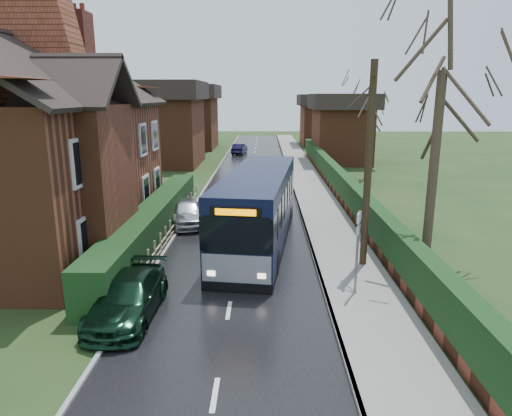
{
  "coord_description": "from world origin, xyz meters",
  "views": [
    {
      "loc": [
        1.04,
        -14.59,
        6.3
      ],
      "look_at": [
        0.72,
        3.69,
        1.8
      ],
      "focal_mm": 32.0,
      "sensor_mm": 36.0,
      "label": 1
    }
  ],
  "objects_px": {
    "bus_stop_sign": "(358,241)",
    "car_silver": "(187,212)",
    "bus": "(258,209)",
    "telegraph_pole": "(368,167)",
    "brick_house": "(35,142)",
    "car_green": "(128,297)"
  },
  "relations": [
    {
      "from": "bus_stop_sign",
      "to": "car_silver",
      "type": "bearing_deg",
      "value": 150.88
    },
    {
      "from": "bus",
      "to": "bus_stop_sign",
      "type": "distance_m",
      "value": 6.19
    },
    {
      "from": "bus",
      "to": "telegraph_pole",
      "type": "distance_m",
      "value": 5.3
    },
    {
      "from": "brick_house",
      "to": "telegraph_pole",
      "type": "distance_m",
      "value": 13.88
    },
    {
      "from": "car_silver",
      "to": "bus_stop_sign",
      "type": "bearing_deg",
      "value": -63.53
    },
    {
      "from": "car_silver",
      "to": "car_green",
      "type": "distance_m",
      "value": 9.83
    },
    {
      "from": "bus",
      "to": "telegraph_pole",
      "type": "xyz_separation_m",
      "value": [
        4.0,
        -2.66,
        2.23
      ]
    },
    {
      "from": "brick_house",
      "to": "telegraph_pole",
      "type": "xyz_separation_m",
      "value": [
        13.53,
        -3.03,
        -0.57
      ]
    },
    {
      "from": "car_silver",
      "to": "car_green",
      "type": "xyz_separation_m",
      "value": [
        -0.1,
        -9.83,
        -0.05
      ]
    },
    {
      "from": "bus",
      "to": "bus_stop_sign",
      "type": "xyz_separation_m",
      "value": [
        3.2,
        -5.29,
        0.29
      ]
    },
    {
      "from": "bus_stop_sign",
      "to": "brick_house",
      "type": "bearing_deg",
      "value": 177.6
    },
    {
      "from": "car_silver",
      "to": "telegraph_pole",
      "type": "distance_m",
      "value": 10.0
    },
    {
      "from": "brick_house",
      "to": "bus_stop_sign",
      "type": "height_order",
      "value": "brick_house"
    },
    {
      "from": "car_green",
      "to": "telegraph_pole",
      "type": "relative_size",
      "value": 0.55
    },
    {
      "from": "telegraph_pole",
      "to": "car_silver",
      "type": "bearing_deg",
      "value": 150.49
    },
    {
      "from": "brick_house",
      "to": "telegraph_pole",
      "type": "bearing_deg",
      "value": -12.62
    },
    {
      "from": "brick_house",
      "to": "car_silver",
      "type": "xyz_separation_m",
      "value": [
        5.93,
        2.64,
        -3.73
      ]
    },
    {
      "from": "brick_house",
      "to": "bus",
      "type": "relative_size",
      "value": 1.36
    },
    {
      "from": "brick_house",
      "to": "car_green",
      "type": "xyz_separation_m",
      "value": [
        5.83,
        -7.18,
        -3.77
      ]
    },
    {
      "from": "brick_house",
      "to": "car_silver",
      "type": "bearing_deg",
      "value": 24.01
    },
    {
      "from": "car_silver",
      "to": "telegraph_pole",
      "type": "height_order",
      "value": "telegraph_pole"
    },
    {
      "from": "bus_stop_sign",
      "to": "telegraph_pole",
      "type": "height_order",
      "value": "telegraph_pole"
    }
  ]
}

